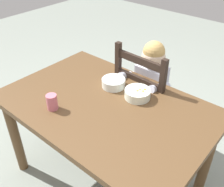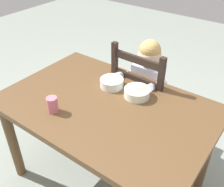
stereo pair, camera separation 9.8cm
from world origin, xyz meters
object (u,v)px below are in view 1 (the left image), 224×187
object	(u,v)px
dining_table	(106,116)
bowl_of_peas	(114,82)
dining_chair	(147,102)
drinking_cup	(52,102)
spoon	(131,92)
child_figure	(149,84)
bowl_of_carrots	(138,93)

from	to	relation	value
dining_table	bowl_of_peas	distance (m)	0.24
dining_chair	bowl_of_peas	world-z (taller)	dining_chair
drinking_cup	dining_table	bearing A→B (deg)	49.21
dining_table	drinking_cup	bearing A→B (deg)	-130.79
dining_table	dining_chair	world-z (taller)	dining_chair
dining_chair	dining_table	bearing A→B (deg)	-90.87
dining_table	spoon	bearing A→B (deg)	76.08
child_figure	spoon	distance (m)	0.29
bowl_of_carrots	spoon	size ratio (longest dim) A/B	1.20
dining_table	dining_chair	bearing A→B (deg)	89.13
child_figure	spoon	size ratio (longest dim) A/B	7.02
bowl_of_carrots	drinking_cup	distance (m)	0.53
dining_chair	bowl_of_carrots	xyz separation A→B (m)	(0.10, -0.30, 0.29)
bowl_of_peas	drinking_cup	distance (m)	0.44
bowl_of_peas	drinking_cup	bearing A→B (deg)	-105.65
child_figure	dining_table	bearing A→B (deg)	-91.09
child_figure	spoon	bearing A→B (deg)	-81.80
bowl_of_carrots	bowl_of_peas	bearing A→B (deg)	-179.99
dining_chair	drinking_cup	size ratio (longest dim) A/B	9.84
dining_table	bowl_of_carrots	world-z (taller)	bowl_of_carrots
spoon	bowl_of_peas	bearing A→B (deg)	-173.64
dining_chair	bowl_of_peas	xyz separation A→B (m)	(-0.10, -0.30, 0.29)
dining_table	spoon	size ratio (longest dim) A/B	9.52
dining_chair	spoon	bearing A→B (deg)	-81.63
bowl_of_carrots	dining_table	bearing A→B (deg)	-120.94
bowl_of_carrots	dining_chair	bearing A→B (deg)	108.81
bowl_of_peas	bowl_of_carrots	world-z (taller)	bowl_of_peas
child_figure	drinking_cup	size ratio (longest dim) A/B	9.97
spoon	child_figure	bearing A→B (deg)	98.20
bowl_of_peas	child_figure	bearing A→B (deg)	71.13
dining_table	bowl_of_peas	bearing A→B (deg)	116.54
child_figure	bowl_of_peas	xyz separation A→B (m)	(-0.10, -0.29, 0.11)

